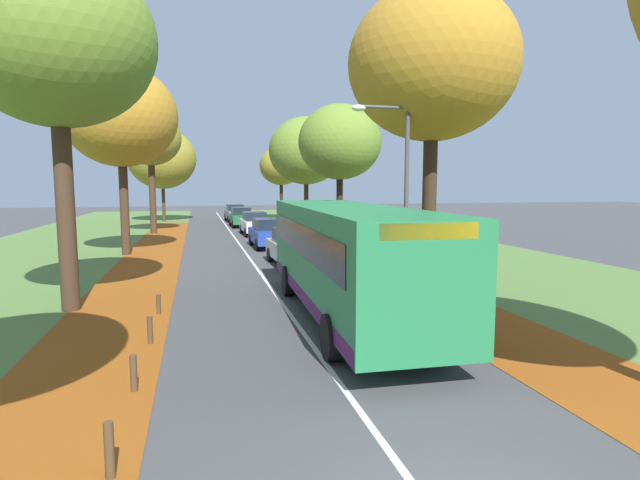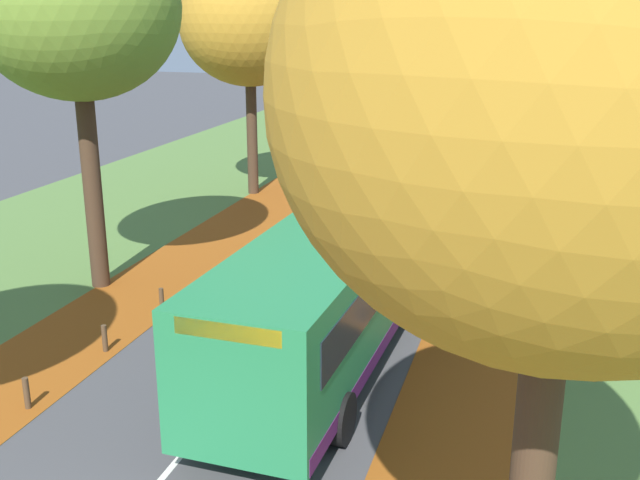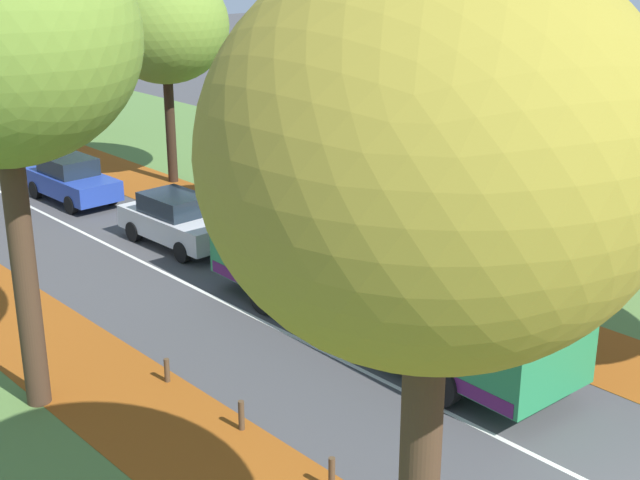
% 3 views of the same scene
% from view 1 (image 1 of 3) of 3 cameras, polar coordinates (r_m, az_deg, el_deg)
% --- Properties ---
extents(grass_verge_left, '(12.00, 90.00, 0.01)m').
position_cam_1_polar(grass_verge_left, '(24.97, -29.52, -2.63)').
color(grass_verge_left, '#517538').
rests_on(grass_verge_left, ground).
extents(leaf_litter_left, '(2.80, 60.00, 0.00)m').
position_cam_1_polar(leaf_litter_left, '(18.25, -20.57, -5.24)').
color(leaf_litter_left, '#8C4714').
rests_on(leaf_litter_left, grass_verge_left).
extents(grass_verge_right, '(12.00, 90.00, 0.01)m').
position_cam_1_polar(grass_verge_right, '(26.70, 12.04, -1.39)').
color(grass_verge_right, '#517538').
rests_on(grass_verge_right, ground).
extents(leaf_litter_right, '(2.80, 60.00, 0.00)m').
position_cam_1_polar(leaf_litter_right, '(19.44, 7.54, -4.19)').
color(leaf_litter_right, '#8C4714').
rests_on(leaf_litter_right, grass_verge_right).
extents(road_centre_line, '(0.12, 80.00, 0.01)m').
position_cam_1_polar(road_centre_line, '(24.16, -8.01, -2.13)').
color(road_centre_line, silver).
rests_on(road_centre_line, ground).
extents(tree_left_near, '(5.25, 5.25, 9.82)m').
position_cam_1_polar(tree_left_near, '(16.03, -27.96, 19.55)').
color(tree_left_near, '#422D1E').
rests_on(tree_left_near, ground).
extents(tree_left_mid, '(5.51, 5.51, 9.37)m').
position_cam_1_polar(tree_left_mid, '(27.08, -21.84, 12.96)').
color(tree_left_mid, '#422D1E').
rests_on(tree_left_mid, ground).
extents(tree_left_far, '(4.30, 4.30, 8.75)m').
position_cam_1_polar(tree_left_far, '(38.10, -18.82, 10.88)').
color(tree_left_far, '#422D1E').
rests_on(tree_left_far, ground).
extents(tree_left_distant, '(6.35, 6.35, 8.82)m').
position_cam_1_polar(tree_left_distant, '(50.15, -17.61, 8.86)').
color(tree_left_distant, '#422D1E').
rests_on(tree_left_distant, ground).
extents(tree_right_near, '(5.73, 5.73, 10.18)m').
position_cam_1_polar(tree_right_near, '(18.23, 12.74, 18.93)').
color(tree_right_near, '#382619').
rests_on(tree_right_near, ground).
extents(tree_right_mid, '(4.74, 4.74, 8.08)m').
position_cam_1_polar(tree_right_mid, '(28.94, 2.29, 11.09)').
color(tree_right_mid, black).
rests_on(tree_right_mid, ground).
extents(tree_right_far, '(5.75, 5.75, 8.70)m').
position_cam_1_polar(tree_right_far, '(39.02, -1.60, 10.15)').
color(tree_right_far, '#382619').
rests_on(tree_right_far, ground).
extents(tree_right_distant, '(4.35, 4.35, 7.37)m').
position_cam_1_polar(tree_right_distant, '(51.06, -4.47, 8.45)').
color(tree_right_distant, black).
rests_on(tree_right_distant, ground).
extents(bollard_second, '(0.12, 0.12, 0.72)m').
position_cam_1_polar(bollard_second, '(7.03, -22.94, -21.28)').
color(bollard_second, '#4C3823').
rests_on(bollard_second, ground).
extents(bollard_third, '(0.12, 0.12, 0.65)m').
position_cam_1_polar(bollard_third, '(9.45, -20.52, -14.09)').
color(bollard_third, '#4C3823').
rests_on(bollard_third, ground).
extents(bollard_fourth, '(0.12, 0.12, 0.64)m').
position_cam_1_polar(bollard_fourth, '(11.95, -18.85, -9.73)').
color(bollard_fourth, '#4C3823').
rests_on(bollard_fourth, ground).
extents(bollard_fifth, '(0.12, 0.12, 0.55)m').
position_cam_1_polar(bollard_fifth, '(14.52, -17.96, -7.02)').
color(bollard_fifth, '#4C3823').
rests_on(bollard_fifth, ground).
extents(streetlamp_right, '(1.89, 0.28, 6.00)m').
position_cam_1_polar(streetlamp_right, '(15.84, 8.77, 6.95)').
color(streetlamp_right, '#47474C').
rests_on(streetlamp_right, ground).
extents(bus, '(2.91, 10.48, 2.98)m').
position_cam_1_polar(bus, '(13.35, 3.14, -1.64)').
color(bus, '#237A47').
rests_on(bus, ground).
extents(car_silver_lead, '(1.87, 4.25, 1.62)m').
position_cam_1_polar(car_silver_lead, '(21.95, -3.17, -0.81)').
color(car_silver_lead, '#B7BABF').
rests_on(car_silver_lead, ground).
extents(car_blue_following, '(1.86, 4.24, 1.62)m').
position_cam_1_polar(car_blue_following, '(28.32, -6.00, 0.80)').
color(car_blue_following, '#233D9E').
rests_on(car_blue_following, ground).
extents(car_white_third_in_line, '(1.88, 4.25, 1.62)m').
position_cam_1_polar(car_white_third_in_line, '(35.35, -7.47, 1.90)').
color(car_white_third_in_line, silver).
rests_on(car_white_third_in_line, ground).
extents(car_green_fourth_in_line, '(1.85, 4.23, 1.62)m').
position_cam_1_polar(car_green_fourth_in_line, '(42.36, -9.00, 2.62)').
color(car_green_fourth_in_line, '#1E6038').
rests_on(car_green_fourth_in_line, ground).
extents(car_grey_trailing, '(1.93, 4.27, 1.62)m').
position_cam_1_polar(car_grey_trailing, '(48.52, -9.67, 3.08)').
color(car_grey_trailing, slate).
rests_on(car_grey_trailing, ground).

